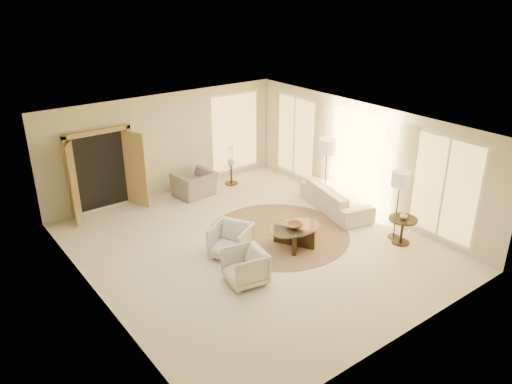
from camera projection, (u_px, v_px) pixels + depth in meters
room at (252, 190)px, 10.78m from camera, size 7.04×8.04×2.83m
windows_right at (358, 159)px, 12.78m from camera, size 0.10×6.40×2.40m
window_back_corner at (235, 132)px, 14.97m from camera, size 1.70×0.10×2.40m
curtains_right at (331, 152)px, 13.44m from camera, size 0.06×5.20×2.60m
french_doors at (103, 172)px, 12.66m from camera, size 1.95×0.66×2.16m
area_rug at (278, 234)px, 11.87m from camera, size 4.12×4.12×0.01m
sofa at (336, 198)px, 12.99m from camera, size 1.41×2.43×0.67m
armchair_left at (231, 239)px, 10.78m from camera, size 1.03×1.05×0.81m
armchair_right at (245, 265)px, 9.84m from camera, size 0.83×0.87×0.78m
accent_chair at (195, 180)px, 13.80m from camera, size 1.14×0.82×0.92m
coffee_table at (294, 234)px, 11.24m from camera, size 1.40×1.40×0.47m
end_table at (402, 226)px, 11.32m from camera, size 0.65×0.65×0.62m
side_table at (231, 173)px, 14.66m from camera, size 0.50×0.50×0.58m
floor_lamp_near at (327, 150)px, 12.82m from camera, size 0.44×0.44×1.82m
floor_lamp_far at (400, 182)px, 11.17m from camera, size 0.40×0.40×1.65m
bowl at (295, 225)px, 11.15m from camera, size 0.45×0.45×0.09m
end_vase at (404, 215)px, 11.21m from camera, size 0.20×0.20×0.17m
side_vase at (231, 162)px, 14.52m from camera, size 0.26×0.26×0.23m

